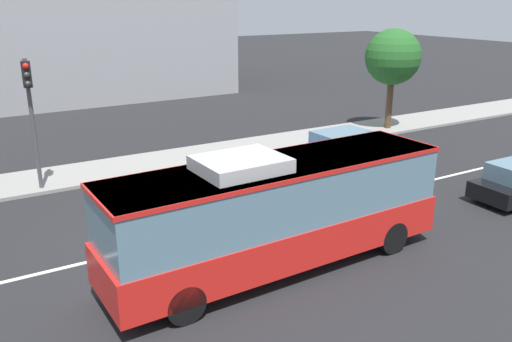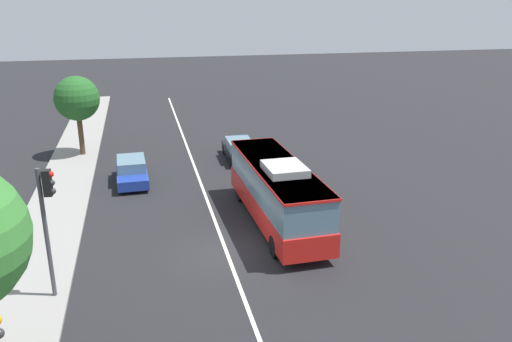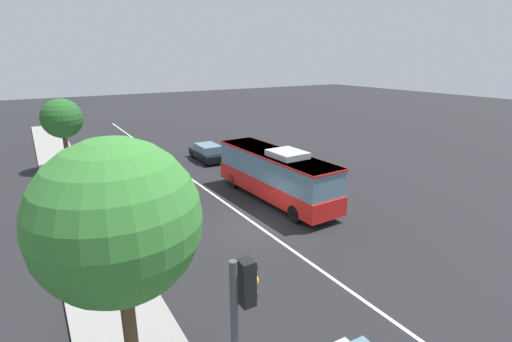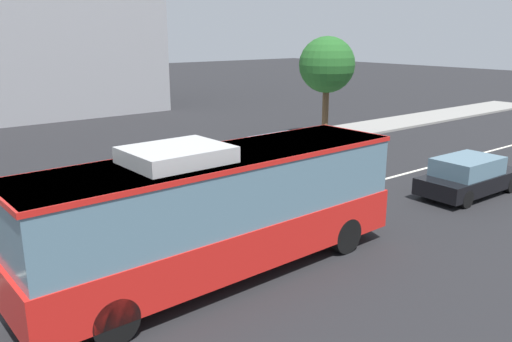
% 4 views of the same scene
% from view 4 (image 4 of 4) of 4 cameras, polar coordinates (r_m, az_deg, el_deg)
% --- Properties ---
extents(ground_plane, '(160.00, 160.00, 0.00)m').
position_cam_4_polar(ground_plane, '(14.79, -18.92, -9.34)').
color(ground_plane, black).
extents(sidewalk_kerb, '(80.00, 3.17, 0.14)m').
position_cam_4_polar(sidewalk_kerb, '(22.18, -25.98, -1.76)').
color(sidewalk_kerb, gray).
rests_on(sidewalk_kerb, ground_plane).
extents(lane_centre_line, '(76.00, 0.16, 0.01)m').
position_cam_4_polar(lane_centre_line, '(14.79, -18.92, -9.32)').
color(lane_centre_line, silver).
rests_on(lane_centre_line, ground_plane).
extents(transit_bus, '(10.07, 2.80, 3.46)m').
position_cam_4_polar(transit_bus, '(12.63, -3.94, -3.90)').
color(transit_bus, red).
rests_on(transit_bus, ground_plane).
extents(sedan_black, '(4.54, 1.90, 1.46)m').
position_cam_4_polar(sedan_black, '(20.79, 22.46, -0.54)').
color(sedan_black, black).
rests_on(sedan_black, ground_plane).
extents(sedan_blue, '(4.56, 1.95, 1.46)m').
position_cam_4_polar(sedan_blue, '(22.97, 2.41, 2.02)').
color(sedan_blue, '#1E3899').
rests_on(sedan_blue, ground_plane).
extents(street_tree_kerbside_centre, '(3.10, 3.10, 5.73)m').
position_cam_4_polar(street_tree_kerbside_centre, '(29.38, 7.84, 11.50)').
color(street_tree_kerbside_centre, '#4C3823').
rests_on(street_tree_kerbside_centre, ground_plane).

